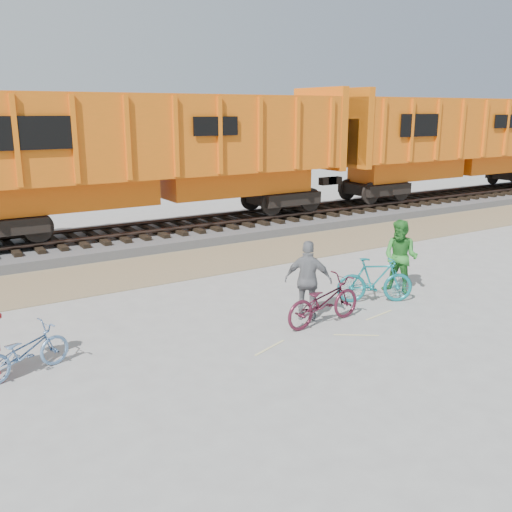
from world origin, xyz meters
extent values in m
plane|color=#9E9E99|center=(0.00, 0.00, 0.00)|extent=(120.00, 120.00, 0.00)
cube|color=#8A7856|center=(0.00, 5.50, 0.01)|extent=(120.00, 3.00, 0.02)
cube|color=slate|center=(0.00, 9.00, 0.15)|extent=(120.00, 4.00, 0.30)
cube|color=black|center=(0.00, 9.00, 0.36)|extent=(0.22, 2.60, 0.12)
cube|color=black|center=(6.50, 9.00, 0.36)|extent=(0.22, 2.60, 0.12)
cylinder|color=#382821|center=(0.00, 8.28, 0.48)|extent=(120.00, 0.12, 0.12)
cylinder|color=#382821|center=(0.00, 9.72, 0.48)|extent=(120.00, 0.12, 0.12)
cube|color=black|center=(0.95, 9.00, 0.94)|extent=(11.20, 2.20, 0.80)
cube|color=#C75A0E|center=(0.95, 9.00, 1.79)|extent=(11.76, 1.65, 0.90)
cube|color=#C75A0E|center=(0.95, 9.00, 3.54)|extent=(14.00, 3.00, 2.60)
cube|color=orange|center=(7.80, 9.00, 3.64)|extent=(0.30, 3.06, 3.10)
cube|color=black|center=(-3.25, 7.42, 3.74)|extent=(2.20, 0.04, 0.90)
cube|color=black|center=(15.95, 9.00, 0.94)|extent=(11.20, 2.20, 0.80)
cube|color=#C75A0E|center=(15.95, 9.00, 1.79)|extent=(11.76, 1.65, 0.90)
cube|color=#C75A0E|center=(15.95, 9.00, 3.54)|extent=(14.00, 3.00, 2.60)
cube|color=orange|center=(9.10, 9.00, 3.64)|extent=(0.30, 3.06, 3.10)
cube|color=black|center=(11.75, 7.42, 3.74)|extent=(2.20, 0.04, 0.90)
imported|color=#638AB9|center=(-5.09, 0.47, 0.42)|extent=(1.68, 0.99, 0.84)
imported|color=#16737A|center=(2.52, 0.11, 0.53)|extent=(1.80, 1.29, 1.07)
imported|color=#4E1829|center=(0.64, -0.34, 0.50)|extent=(1.95, 0.79, 1.00)
imported|color=#2C7E2C|center=(3.52, 0.31, 0.90)|extent=(0.95, 1.06, 1.80)
imported|color=slate|center=(0.54, 0.06, 0.86)|extent=(1.01, 1.00, 1.72)
camera|label=1|loc=(-6.52, -9.09, 4.34)|focal=40.00mm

